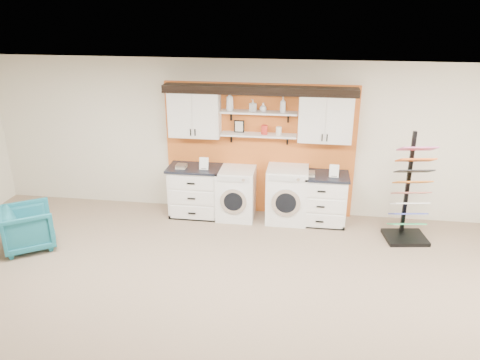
% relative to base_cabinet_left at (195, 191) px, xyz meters
% --- Properties ---
extents(floor, '(10.00, 10.00, 0.00)m').
position_rel_base_cabinet_left_xyz_m(floor, '(1.13, -3.64, -0.47)').
color(floor, gray).
rests_on(floor, ground).
extents(ceiling, '(10.00, 10.00, 0.00)m').
position_rel_base_cabinet_left_xyz_m(ceiling, '(1.13, -3.64, 2.33)').
color(ceiling, white).
rests_on(ceiling, wall_back).
extents(wall_back, '(10.00, 0.00, 10.00)m').
position_rel_base_cabinet_left_xyz_m(wall_back, '(1.13, 0.36, 0.93)').
color(wall_back, beige).
rests_on(wall_back, floor).
extents(accent_panel, '(3.40, 0.07, 2.40)m').
position_rel_base_cabinet_left_xyz_m(accent_panel, '(1.13, 0.32, 0.73)').
color(accent_panel, '#CE6223').
rests_on(accent_panel, wall_back).
extents(upper_cabinet_left, '(0.90, 0.35, 0.84)m').
position_rel_base_cabinet_left_xyz_m(upper_cabinet_left, '(-0.00, 0.15, 1.41)').
color(upper_cabinet_left, white).
rests_on(upper_cabinet_left, wall_back).
extents(upper_cabinet_right, '(0.90, 0.35, 0.84)m').
position_rel_base_cabinet_left_xyz_m(upper_cabinet_right, '(2.26, 0.15, 1.41)').
color(upper_cabinet_right, white).
rests_on(upper_cabinet_right, wall_back).
extents(shelf_lower, '(1.32, 0.28, 0.03)m').
position_rel_base_cabinet_left_xyz_m(shelf_lower, '(1.13, 0.16, 1.06)').
color(shelf_lower, white).
rests_on(shelf_lower, wall_back).
extents(shelf_upper, '(1.32, 0.28, 0.03)m').
position_rel_base_cabinet_left_xyz_m(shelf_upper, '(1.13, 0.16, 1.46)').
color(shelf_upper, white).
rests_on(shelf_upper, wall_back).
extents(crown_molding, '(3.30, 0.41, 0.13)m').
position_rel_base_cabinet_left_xyz_m(crown_molding, '(1.13, 0.17, 1.86)').
color(crown_molding, black).
rests_on(crown_molding, wall_back).
extents(picture_frame, '(0.18, 0.02, 0.22)m').
position_rel_base_cabinet_left_xyz_m(picture_frame, '(0.78, 0.21, 1.19)').
color(picture_frame, black).
rests_on(picture_frame, shelf_lower).
extents(canister_red, '(0.11, 0.11, 0.16)m').
position_rel_base_cabinet_left_xyz_m(canister_red, '(1.23, 0.16, 1.16)').
color(canister_red, red).
rests_on(canister_red, shelf_lower).
extents(canister_cream, '(0.10, 0.10, 0.14)m').
position_rel_base_cabinet_left_xyz_m(canister_cream, '(1.48, 0.16, 1.15)').
color(canister_cream, silver).
rests_on(canister_cream, shelf_lower).
extents(base_cabinet_left, '(0.95, 0.66, 0.93)m').
position_rel_base_cabinet_left_xyz_m(base_cabinet_left, '(0.00, 0.00, 0.00)').
color(base_cabinet_left, white).
rests_on(base_cabinet_left, floor).
extents(base_cabinet_right, '(0.93, 0.66, 0.91)m').
position_rel_base_cabinet_left_xyz_m(base_cabinet_right, '(2.26, 0.00, -0.01)').
color(base_cabinet_right, white).
rests_on(base_cabinet_right, floor).
extents(washer, '(0.67, 0.71, 0.93)m').
position_rel_base_cabinet_left_xyz_m(washer, '(0.76, -0.00, -0.00)').
color(washer, white).
rests_on(washer, floor).
extents(dryer, '(0.71, 0.71, 1.00)m').
position_rel_base_cabinet_left_xyz_m(dryer, '(1.67, -0.00, 0.03)').
color(dryer, white).
rests_on(dryer, floor).
extents(sample_rack, '(0.73, 0.64, 1.81)m').
position_rel_base_cabinet_left_xyz_m(sample_rack, '(3.67, -0.43, 0.09)').
color(sample_rack, black).
rests_on(sample_rack, floor).
extents(armchair, '(1.04, 1.04, 0.69)m').
position_rel_base_cabinet_left_xyz_m(armchair, '(-2.36, -1.58, -0.12)').
color(armchair, '#186576').
rests_on(armchair, floor).
extents(soap_bottle_a, '(0.17, 0.17, 0.33)m').
position_rel_base_cabinet_left_xyz_m(soap_bottle_a, '(0.63, 0.16, 1.65)').
color(soap_bottle_a, silver).
rests_on(soap_bottle_a, shelf_upper).
extents(soap_bottle_b, '(0.13, 0.13, 0.20)m').
position_rel_base_cabinet_left_xyz_m(soap_bottle_b, '(1.02, 0.16, 1.58)').
color(soap_bottle_b, silver).
rests_on(soap_bottle_b, shelf_upper).
extents(soap_bottle_c, '(0.15, 0.15, 0.15)m').
position_rel_base_cabinet_left_xyz_m(soap_bottle_c, '(1.20, 0.16, 1.55)').
color(soap_bottle_c, silver).
rests_on(soap_bottle_c, shelf_upper).
extents(soap_bottle_d, '(0.13, 0.13, 0.26)m').
position_rel_base_cabinet_left_xyz_m(soap_bottle_d, '(1.54, 0.16, 1.61)').
color(soap_bottle_d, silver).
rests_on(soap_bottle_d, shelf_upper).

